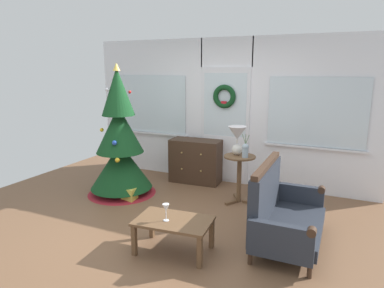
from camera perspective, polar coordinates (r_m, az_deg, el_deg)
The scene contains 11 objects.
ground_plane at distance 4.66m, azimuth -3.50°, elevation -13.41°, with size 6.76×6.76×0.00m, color brown.
back_wall_with_door at distance 6.14m, azimuth 5.61°, elevation 5.43°, with size 5.20×0.19×2.55m.
christmas_tree at distance 5.67m, azimuth -11.85°, elevation -0.58°, with size 1.12×1.12×2.11m.
dresser_cabinet at distance 6.22m, azimuth 0.61°, elevation -2.83°, with size 0.92×0.48×0.78m.
settee_sofa at distance 4.25m, azimuth 14.54°, elevation -10.88°, with size 0.73×1.38×0.96m.
side_table at distance 5.30m, azimuth 7.87°, elevation -4.21°, with size 0.50×0.48×0.74m.
table_lamp at distance 5.23m, azimuth 7.53°, elevation 1.23°, with size 0.28×0.28×0.44m.
flower_vase at distance 5.13m, azimuth 8.84°, elevation -0.95°, with size 0.11×0.10×0.35m.
coffee_table at distance 3.94m, azimuth -3.08°, elevation -13.17°, with size 0.89×0.60×0.38m.
wine_glass at distance 3.84m, azimuth -4.35°, elevation -10.64°, with size 0.08×0.08×0.20m.
gift_box at distance 5.52m, azimuth -10.32°, elevation -8.19°, with size 0.20×0.18×0.20m, color #D8C64C.
Camera 1 is at (2.01, -3.68, 2.03)m, focal length 32.13 mm.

